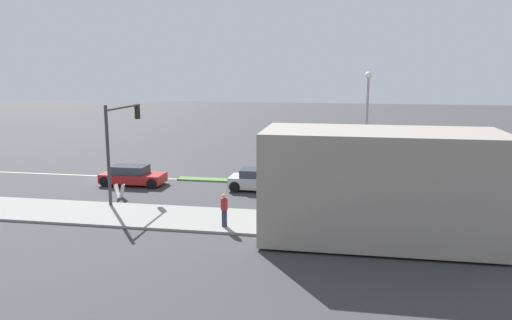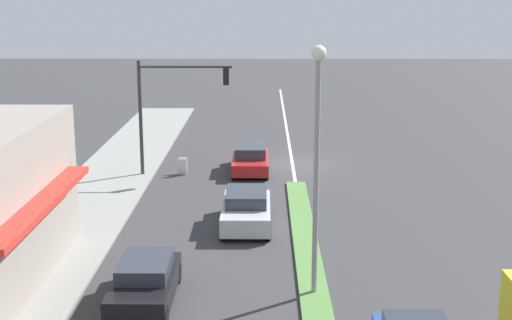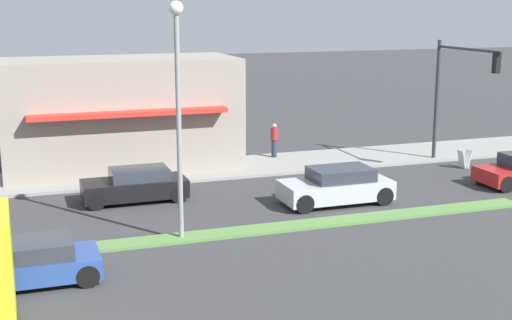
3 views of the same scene
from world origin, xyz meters
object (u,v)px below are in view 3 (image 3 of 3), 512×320
at_px(pedestrian, 274,140).
at_px(coupe_blue, 26,263).
at_px(traffic_signal_main, 456,82).
at_px(suv_black, 136,185).
at_px(sedan_silver, 337,186).
at_px(warning_aframe_sign, 464,159).
at_px(street_lamp, 178,91).

height_order(pedestrian, coupe_blue, pedestrian).
bearing_deg(coupe_blue, traffic_signal_main, -66.31).
height_order(suv_black, sedan_silver, sedan_silver).
height_order(suv_black, coupe_blue, suv_black).
height_order(warning_aframe_sign, sedan_silver, sedan_silver).
bearing_deg(pedestrian, street_lamp, 145.55).
distance_m(traffic_signal_main, pedestrian, 8.78).
height_order(street_lamp, sedan_silver, street_lamp).
height_order(warning_aframe_sign, suv_black, suv_black).
relative_size(traffic_signal_main, street_lamp, 0.76).
bearing_deg(sedan_silver, coupe_blue, 111.32).
distance_m(traffic_signal_main, sedan_silver, 9.23).
bearing_deg(coupe_blue, sedan_silver, -68.68).
height_order(street_lamp, warning_aframe_sign, street_lamp).
relative_size(suv_black, coupe_blue, 0.99).
xyz_separation_m(street_lamp, suv_black, (5.00, 0.59, -4.16)).
xyz_separation_m(street_lamp, sedan_silver, (2.20, -6.50, -4.11)).
bearing_deg(street_lamp, pedestrian, -34.45).
distance_m(traffic_signal_main, warning_aframe_sign, 3.53).
xyz_separation_m(traffic_signal_main, pedestrian, (4.06, 7.21, -2.92)).
xyz_separation_m(pedestrian, sedan_silver, (-7.98, 0.49, -0.31)).
relative_size(pedestrian, sedan_silver, 0.39).
bearing_deg(traffic_signal_main, warning_aframe_sign, -145.35).
xyz_separation_m(street_lamp, warning_aframe_sign, (5.60, -14.56, -4.35)).
bearing_deg(suv_black, street_lamp, -173.24).
relative_size(street_lamp, suv_black, 1.88).
distance_m(street_lamp, warning_aframe_sign, 16.19).
bearing_deg(suv_black, sedan_silver, -111.55).
relative_size(sedan_silver, coupe_blue, 1.04).
xyz_separation_m(traffic_signal_main, suv_black, (-1.12, 14.79, -3.28)).
bearing_deg(pedestrian, warning_aframe_sign, -121.16).
distance_m(sedan_silver, coupe_blue, 12.10).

